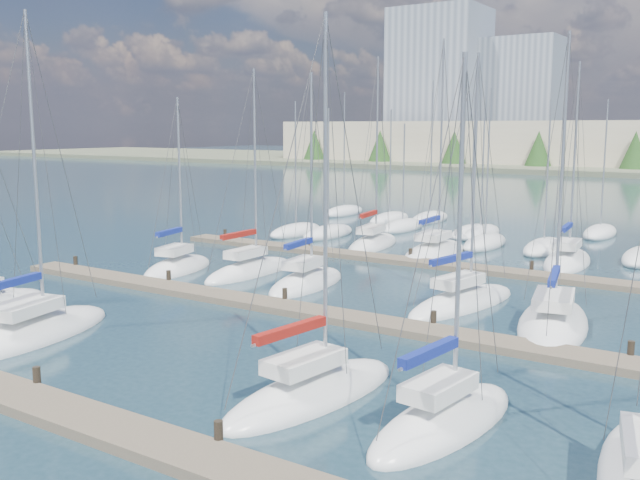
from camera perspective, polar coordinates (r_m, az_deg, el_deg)
The scene contains 17 objects.
ground at distance 73.26m, azimuth 20.21°, elevation 1.63°, with size 400.00×400.00×0.00m, color #243D49.
dock_near at distance 22.53m, azimuth -17.53°, elevation -13.79°, with size 44.00×1.93×1.10m.
dock_mid at distance 32.63m, azimuth 1.96°, elevation -6.22°, with size 44.00×1.93×1.10m.
dock_far at distance 44.87m, azimuth 11.33°, elevation -2.17°, with size 44.00×1.93×1.10m.
sailboat_h at distance 44.61m, azimuth -11.31°, elevation -2.20°, with size 3.83×6.87×11.25m.
sailboat_k at distance 35.93m, azimuth 11.32°, elevation -4.90°, with size 3.84×8.76×12.96m.
sailboat_i at distance 43.01m, azimuth -5.64°, elevation -2.46°, with size 2.23×7.78×12.87m.
sailboat_o at distance 50.02m, azimuth 9.16°, elevation -0.92°, with size 3.42×8.40×15.34m.
sailboat_p at distance 48.59m, azimuth 19.17°, elevation -1.61°, with size 3.44×8.19×13.54m.
sailboat_c at distance 32.60m, azimuth -22.01°, elevation -6.86°, with size 4.85×9.02×14.15m.
sailboat_n at distance 52.74m, azimuth 4.24°, elevation -0.31°, with size 3.71×8.32×14.48m.
sailboat_j at distance 39.63m, azimuth -1.08°, elevation -3.43°, with size 3.37×7.50×12.39m.
sailboat_d at distance 23.66m, azimuth -0.64°, elevation -12.15°, with size 3.48×8.12×12.96m.
sailboat_l at distance 33.29m, azimuth 18.15°, elevation -6.32°, with size 4.71×9.41×13.52m.
sailboat_e at distance 21.87m, azimuth 9.86°, elevation -14.11°, with size 3.13×7.29×11.53m.
distant_boats at distance 59.04m, azimuth 12.46°, elevation 0.60°, with size 36.93×20.75×13.30m.
shoreline at distance 163.36m, azimuth 23.13°, elevation 7.86°, with size 400.00×60.00×38.00m.
Camera 1 is at (16.37, -10.87, 8.73)m, focal length 40.00 mm.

